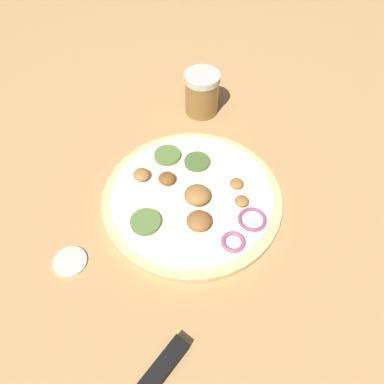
# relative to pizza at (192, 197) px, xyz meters

# --- Properties ---
(ground_plane) EXTENTS (3.00, 3.00, 0.00)m
(ground_plane) POSITION_rel_pizza_xyz_m (0.00, 0.00, -0.01)
(ground_plane) COLOR tan
(pizza) EXTENTS (0.28, 0.28, 0.04)m
(pizza) POSITION_rel_pizza_xyz_m (0.00, 0.00, 0.00)
(pizza) COLOR #D6B77A
(pizza) RESTS_ON ground_plane
(spice_jar) EXTENTS (0.07, 0.07, 0.08)m
(spice_jar) POSITION_rel_pizza_xyz_m (0.16, 0.15, 0.03)
(spice_jar) COLOR olive
(spice_jar) RESTS_ON ground_plane
(loose_cap) EXTENTS (0.05, 0.05, 0.01)m
(loose_cap) POSITION_rel_pizza_xyz_m (-0.20, 0.04, -0.01)
(loose_cap) COLOR beige
(loose_cap) RESTS_ON ground_plane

